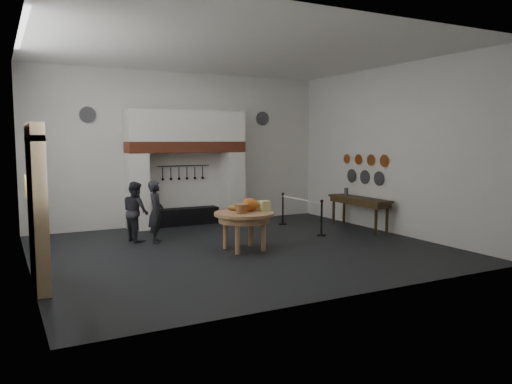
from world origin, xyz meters
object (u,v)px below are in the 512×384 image
iron_range (187,216)px  barrier_post_far (283,209)px  barrier_post_near (322,219)px  work_table (244,214)px  side_table (359,198)px  visitor_far (136,211)px  visitor_near (156,212)px

iron_range → barrier_post_far: size_ratio=2.11×
barrier_post_near → work_table: bearing=-166.9°
side_table → barrier_post_near: (-1.53, -0.34, -0.42)m
barrier_post_far → work_table: bearing=-134.7°
work_table → visitor_far: size_ratio=0.92×
work_table → side_table: bearing=12.9°
barrier_post_near → barrier_post_far: bearing=90.0°
side_table → barrier_post_far: 2.29m
visitor_near → barrier_post_near: bearing=-85.4°
iron_range → visitor_far: 2.64m
barrier_post_far → visitor_near: bearing=-168.5°
visitor_far → barrier_post_far: size_ratio=1.66×
work_table → barrier_post_far: barrier_post_far is taller
iron_range → work_table: (0.01, -3.87, 0.59)m
barrier_post_near → iron_range: bearing=128.1°
visitor_far → side_table: size_ratio=0.68×
work_table → visitor_near: (-1.55, 1.76, -0.08)m
iron_range → side_table: size_ratio=0.86×
side_table → barrier_post_far: same height
visitor_near → barrier_post_near: size_ratio=1.69×
work_table → side_table: (4.09, 0.94, 0.03)m
work_table → side_table: side_table is taller
visitor_near → barrier_post_near: visitor_near is taller
visitor_near → side_table: (5.64, -0.82, 0.11)m
visitor_far → side_table: bearing=-114.4°
work_table → side_table: 4.20m
work_table → visitor_near: visitor_near is taller
iron_range → visitor_near: visitor_near is taller
side_table → visitor_near: bearing=171.7°
iron_range → barrier_post_near: barrier_post_near is taller
iron_range → barrier_post_near: size_ratio=2.11×
work_table → visitor_far: visitor_far is taller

